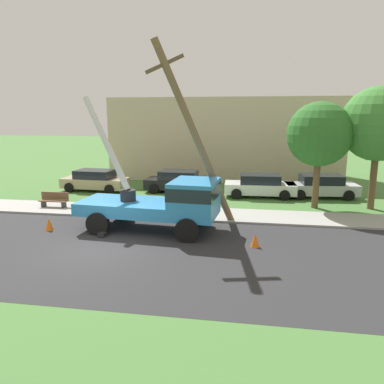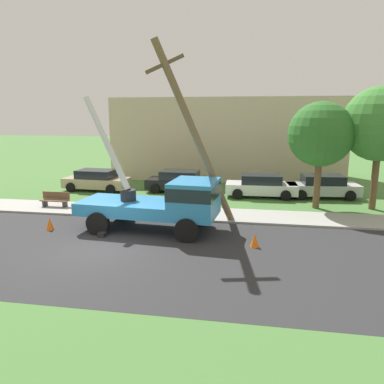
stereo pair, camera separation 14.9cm
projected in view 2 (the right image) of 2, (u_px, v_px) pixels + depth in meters
ground_plane at (169, 189)px, 25.97m from camera, size 120.00×120.00×0.00m
road_asphalt at (98, 249)px, 14.40m from camera, size 80.00×8.69×0.01m
sidewalk_strip at (141, 211)px, 19.80m from camera, size 80.00×2.54×0.10m
utility_truck at (166, 200)px, 16.36m from camera, size 6.74×3.24×5.98m
leaning_utility_pole at (195, 135)px, 16.50m from camera, size 3.76×2.59×8.29m
traffic_cone_ahead at (255, 240)px, 14.57m from camera, size 0.36×0.36×0.56m
traffic_cone_behind at (50, 224)px, 16.75m from camera, size 0.36×0.36×0.56m
parked_sedan_tan at (97, 180)px, 25.39m from camera, size 4.50×2.19×1.42m
parked_sedan_black at (180, 181)px, 24.94m from camera, size 4.47×2.13×1.42m
parked_sedan_white at (261, 186)px, 23.41m from camera, size 4.45×2.10×1.42m
parked_sedan_silver at (322, 186)px, 23.23m from camera, size 4.56×2.30×1.42m
park_bench at (55, 200)px, 20.61m from camera, size 1.60×0.45×0.90m
roadside_tree_near at (321, 135)px, 19.91m from camera, size 3.48×3.48×5.83m
roadside_tree_far at (380, 124)px, 19.55m from camera, size 3.95×3.95×6.61m
lowrise_building_backdrop at (227, 138)px, 30.65m from camera, size 18.00×6.00×6.40m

